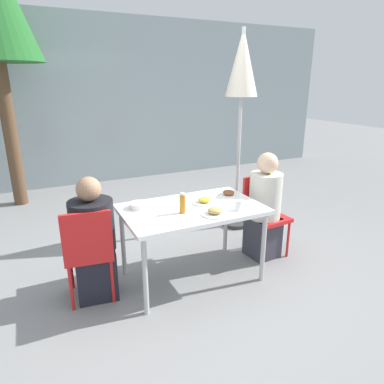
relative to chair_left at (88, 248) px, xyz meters
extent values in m
plane|color=gray|center=(0.96, -0.04, -0.52)|extent=(24.00, 24.00, 0.00)
cube|color=#89999E|center=(0.96, 3.89, 0.98)|extent=(10.00, 0.20, 3.00)
cube|color=white|center=(0.96, -0.04, 0.21)|extent=(1.30, 0.81, 0.04)
cylinder|color=#B7B7B7|center=(0.37, -0.39, -0.16)|extent=(0.04, 0.04, 0.70)
cylinder|color=#B7B7B7|center=(1.55, -0.39, -0.16)|extent=(0.04, 0.04, 0.70)
cylinder|color=#B7B7B7|center=(0.37, 0.31, -0.16)|extent=(0.04, 0.04, 0.70)
cylinder|color=#B7B7B7|center=(1.55, 0.31, -0.16)|extent=(0.04, 0.04, 0.70)
cube|color=red|center=(0.01, 0.08, -0.08)|extent=(0.45, 0.45, 0.04)
cube|color=red|center=(-0.01, -0.10, 0.15)|extent=(0.40, 0.09, 0.42)
cylinder|color=red|center=(-0.14, 0.27, -0.31)|extent=(0.03, 0.03, 0.42)
cylinder|color=red|center=(0.20, 0.23, -0.31)|extent=(0.03, 0.03, 0.42)
cylinder|color=red|center=(-0.18, -0.07, -0.31)|extent=(0.03, 0.03, 0.42)
cylinder|color=red|center=(0.16, -0.11, -0.31)|extent=(0.03, 0.03, 0.42)
cube|color=black|center=(0.06, 0.07, -0.29)|extent=(0.38, 0.38, 0.46)
cylinder|color=black|center=(0.06, 0.07, 0.17)|extent=(0.38, 0.38, 0.45)
sphere|color=#9E7556|center=(0.06, 0.07, 0.50)|extent=(0.21, 0.21, 0.21)
cube|color=red|center=(1.91, 0.03, -0.08)|extent=(0.43, 0.43, 0.04)
cube|color=red|center=(1.90, 0.21, 0.15)|extent=(0.40, 0.07, 0.42)
cylinder|color=red|center=(2.09, -0.13, -0.31)|extent=(0.03, 0.03, 0.42)
cylinder|color=red|center=(1.75, -0.15, -0.31)|extent=(0.03, 0.03, 0.42)
cylinder|color=red|center=(2.07, 0.21, -0.31)|extent=(0.03, 0.03, 0.42)
cylinder|color=red|center=(1.73, 0.19, -0.31)|extent=(0.03, 0.03, 0.42)
cube|color=#383842|center=(1.86, 0.03, -0.29)|extent=(0.33, 0.33, 0.46)
cylinder|color=beige|center=(1.86, 0.03, 0.19)|extent=(0.34, 0.34, 0.49)
sphere|color=beige|center=(1.86, 0.03, 0.54)|extent=(0.22, 0.22, 0.22)
cylinder|color=#333333|center=(2.06, 0.87, -0.49)|extent=(0.36, 0.36, 0.05)
cylinder|color=#BCBCBC|center=(2.06, 0.87, 0.71)|extent=(0.04, 0.04, 2.46)
cone|color=beige|center=(2.06, 0.87, 1.56)|extent=(0.39, 0.39, 0.77)
cylinder|color=white|center=(1.11, 0.00, 0.23)|extent=(0.22, 0.22, 0.01)
ellipsoid|color=gold|center=(1.11, 0.00, 0.26)|extent=(0.12, 0.12, 0.05)
cylinder|color=white|center=(1.44, 0.10, 0.23)|extent=(0.22, 0.22, 0.01)
ellipsoid|color=brown|center=(1.44, 0.10, 0.26)|extent=(0.12, 0.12, 0.05)
cylinder|color=white|center=(1.06, -0.30, 0.23)|extent=(0.24, 0.24, 0.01)
ellipsoid|color=tan|center=(1.06, -0.30, 0.27)|extent=(0.13, 0.13, 0.05)
cylinder|color=#B7751E|center=(0.82, -0.13, 0.31)|extent=(0.06, 0.06, 0.17)
cylinder|color=white|center=(0.82, -0.13, 0.41)|extent=(0.04, 0.04, 0.02)
cylinder|color=white|center=(1.31, -0.30, 0.28)|extent=(0.07, 0.07, 0.10)
cylinder|color=white|center=(0.51, 0.16, 0.25)|extent=(0.18, 0.18, 0.05)
cylinder|color=brown|center=(-0.56, 3.09, 0.55)|extent=(0.20, 0.20, 2.12)
camera|label=1|loc=(-0.34, -2.74, 1.35)|focal=32.00mm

